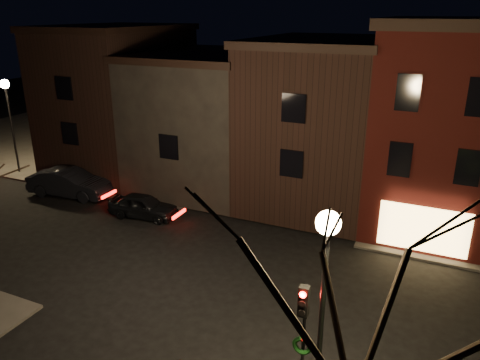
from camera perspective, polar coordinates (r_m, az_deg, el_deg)
name	(u,v)px	position (r m, az deg, el deg)	size (l,w,h in m)	color
ground	(216,274)	(21.02, -2.97, -11.42)	(120.00, 120.00, 0.00)	black
sidewalk_far_left	(129,129)	(47.02, -13.44, 6.09)	(30.00, 30.00, 0.12)	#2D2B28
corner_building	(440,126)	(25.89, 23.25, 6.02)	(6.50, 8.50, 10.50)	#3E0D0B
row_building_a	(320,121)	(27.90, 9.75, 7.07)	(7.30, 10.30, 9.40)	black
row_building_b	(211,118)	(30.63, -3.58, 7.51)	(7.80, 10.30, 8.40)	black
row_building_c	(120,98)	(34.46, -14.46, 9.60)	(7.30, 10.30, 9.90)	black
street_lamp_near	(325,265)	(11.61, 10.36, -10.18)	(0.60, 0.60, 6.48)	black
street_lamp_far	(7,101)	(35.66, -26.50, 8.64)	(0.60, 0.60, 6.48)	black
traffic_signal	(303,328)	(13.45, 7.69, -17.48)	(0.58, 0.38, 4.05)	black
bare_tree_right	(364,299)	(8.81, 14.84, -13.85)	(6.40, 6.40, 8.50)	black
parked_car_a	(143,206)	(26.67, -11.72, -3.10)	(1.57, 3.91, 1.33)	black
parked_car_b	(70,183)	(30.84, -20.05, -0.33)	(1.82, 5.23, 1.72)	black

